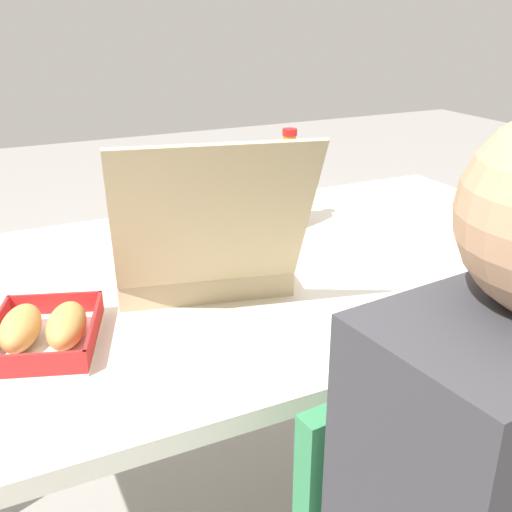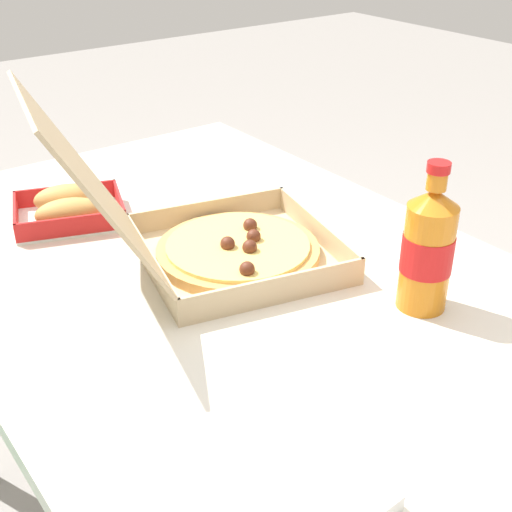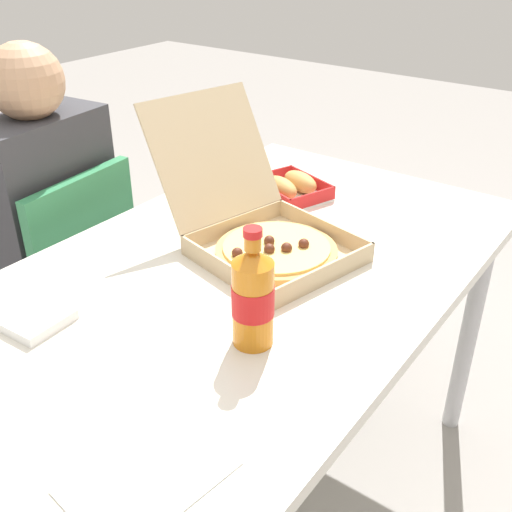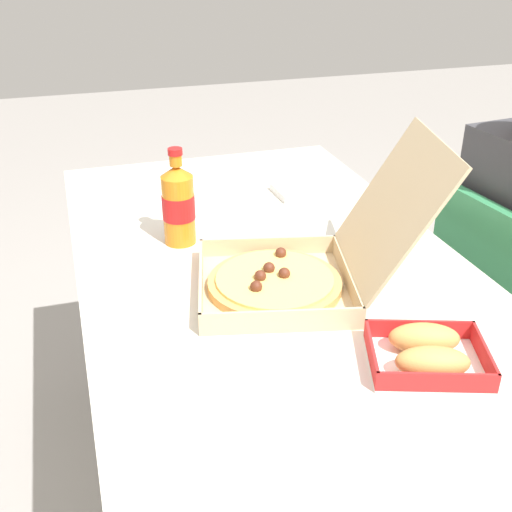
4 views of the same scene
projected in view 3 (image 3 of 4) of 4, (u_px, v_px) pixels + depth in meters
ground_plane at (239, 511)px, 1.64m from camera, size 10.00×10.00×0.00m
dining_table at (234, 305)px, 1.31m from camera, size 1.46×0.82×0.75m
chair at (63, 283)px, 1.76m from camera, size 0.44×0.44×0.83m
diner_person at (37, 214)px, 1.68m from camera, size 0.38×0.43×1.15m
pizza_box_open at (265, 234)px, 1.34m from camera, size 0.39×0.51×0.31m
bread_side_box at (291, 186)px, 1.62m from camera, size 0.20×0.23×0.06m
cola_bottle at (253, 297)px, 1.03m from camera, size 0.07×0.07×0.22m
paper_menu at (148, 477)px, 0.81m from camera, size 0.23×0.18×0.00m
napkin_pile at (35, 319)px, 1.12m from camera, size 0.12×0.12×0.02m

